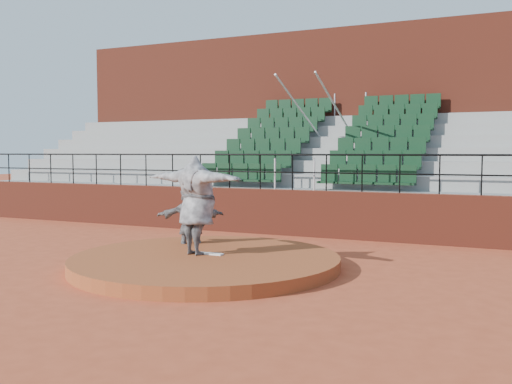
% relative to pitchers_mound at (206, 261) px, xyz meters
% --- Properties ---
extents(ground, '(90.00, 90.00, 0.00)m').
position_rel_pitchers_mound_xyz_m(ground, '(0.00, 0.00, -0.12)').
color(ground, '#B04627').
rests_on(ground, ground).
extents(pitchers_mound, '(5.50, 5.50, 0.25)m').
position_rel_pitchers_mound_xyz_m(pitchers_mound, '(0.00, 0.00, 0.00)').
color(pitchers_mound, '#954521').
rests_on(pitchers_mound, ground).
extents(pitching_rubber, '(0.60, 0.15, 0.03)m').
position_rel_pitchers_mound_xyz_m(pitching_rubber, '(0.00, 0.15, 0.14)').
color(pitching_rubber, white).
rests_on(pitching_rubber, pitchers_mound).
extents(boundary_wall, '(24.00, 0.30, 1.30)m').
position_rel_pitchers_mound_xyz_m(boundary_wall, '(0.00, 5.00, 0.53)').
color(boundary_wall, maroon).
rests_on(boundary_wall, ground).
extents(wall_railing, '(24.04, 0.05, 1.03)m').
position_rel_pitchers_mound_xyz_m(wall_railing, '(0.00, 5.00, 1.90)').
color(wall_railing, black).
rests_on(wall_railing, boundary_wall).
extents(seating_deck, '(24.00, 5.97, 4.63)m').
position_rel_pitchers_mound_xyz_m(seating_deck, '(0.00, 8.65, 1.31)').
color(seating_deck, gray).
rests_on(seating_deck, ground).
extents(press_box_facade, '(24.00, 3.00, 7.10)m').
position_rel_pitchers_mound_xyz_m(press_box_facade, '(0.00, 12.60, 3.43)').
color(press_box_facade, maroon).
rests_on(press_box_facade, ground).
extents(pitcher, '(2.61, 1.23, 2.05)m').
position_rel_pitchers_mound_xyz_m(pitcher, '(-0.24, 0.05, 1.15)').
color(pitcher, black).
rests_on(pitcher, pitchers_mound).
extents(fielder, '(1.59, 1.26, 1.69)m').
position_rel_pitchers_mound_xyz_m(fielder, '(-1.10, 1.25, 0.72)').
color(fielder, black).
rests_on(fielder, ground).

